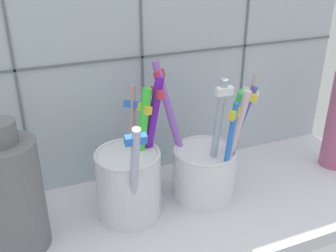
{
  "coord_description": "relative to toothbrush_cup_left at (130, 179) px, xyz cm",
  "views": [
    {
      "loc": [
        -16.35,
        -37.12,
        33.18
      ],
      "look_at": [
        0.0,
        2.0,
        13.23
      ],
      "focal_mm": 41.56,
      "sensor_mm": 36.0,
      "label": 1
    }
  ],
  "objects": [
    {
      "name": "toothbrush_cup_left",
      "position": [
        0.0,
        0.0,
        0.0
      ],
      "size": [
        9.3,
        11.67,
        17.28
      ],
      "color": "silver",
      "rests_on": "counter_slab"
    },
    {
      "name": "toothbrush_cup_right",
      "position": [
        10.52,
        -0.1,
        -0.56
      ],
      "size": [
        12.53,
        10.7,
        17.97
      ],
      "color": "white",
      "rests_on": "counter_slab"
    },
    {
      "name": "tile_wall_back",
      "position": [
        5.08,
        9.99,
        15.57
      ],
      "size": [
        64.0,
        2.2,
        45.0
      ],
      "color": "#B2C1CC",
      "rests_on": "ground"
    },
    {
      "name": "counter_slab",
      "position": [
        5.08,
        -2.0,
        -5.93
      ],
      "size": [
        64.0,
        22.0,
        2.0
      ],
      "primitive_type": "cube",
      "color": "silver",
      "rests_on": "ground"
    },
    {
      "name": "ceramic_vase",
      "position": [
        -13.38,
        -0.85,
        1.92
      ],
      "size": [
        6.6,
        6.6,
        15.42
      ],
      "color": "slate",
      "rests_on": "counter_slab"
    }
  ]
}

